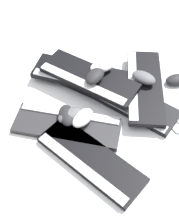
{
  "coord_description": "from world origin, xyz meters",
  "views": [
    {
      "loc": [
        -0.04,
        -0.75,
        1.05
      ],
      "look_at": [
        0.02,
        0.05,
        0.04
      ],
      "focal_mm": 50.0,
      "sensor_mm": 36.0,
      "label": 1
    }
  ],
  "objects_px": {
    "mouse_0": "(177,80)",
    "mouse_1": "(83,118)",
    "keyboard_3": "(90,159)",
    "keyboard_5": "(144,86)",
    "keyboard_4": "(82,75)",
    "keyboard_1": "(96,84)",
    "mouse_3": "(102,66)",
    "mouse_2": "(70,115)",
    "keyboard_0": "(129,101)",
    "keyboard_6": "(89,78)",
    "mouse_6": "(144,78)",
    "mouse_4": "(95,76)",
    "keyboard_2": "(67,125)",
    "mouse_5": "(67,115)"
  },
  "relations": [
    {
      "from": "mouse_5",
      "to": "mouse_2",
      "type": "bearing_deg",
      "value": 84.98
    },
    {
      "from": "mouse_0",
      "to": "keyboard_1",
      "type": "bearing_deg",
      "value": 168.9
    },
    {
      "from": "mouse_4",
      "to": "keyboard_3",
      "type": "bearing_deg",
      "value": -150.36
    },
    {
      "from": "mouse_4",
      "to": "mouse_0",
      "type": "bearing_deg",
      "value": -47.39
    },
    {
      "from": "keyboard_4",
      "to": "keyboard_1",
      "type": "bearing_deg",
      "value": -26.29
    },
    {
      "from": "keyboard_5",
      "to": "mouse_1",
      "type": "bearing_deg",
      "value": -150.4
    },
    {
      "from": "keyboard_1",
      "to": "keyboard_3",
      "type": "relative_size",
      "value": 1.06
    },
    {
      "from": "keyboard_0",
      "to": "keyboard_5",
      "type": "height_order",
      "value": "keyboard_5"
    },
    {
      "from": "keyboard_3",
      "to": "keyboard_6",
      "type": "height_order",
      "value": "keyboard_6"
    },
    {
      "from": "mouse_1",
      "to": "mouse_5",
      "type": "distance_m",
      "value": 0.07
    },
    {
      "from": "keyboard_2",
      "to": "keyboard_0",
      "type": "bearing_deg",
      "value": 21.62
    },
    {
      "from": "keyboard_1",
      "to": "mouse_1",
      "type": "xyz_separation_m",
      "value": [
        -0.07,
        -0.22,
        0.04
      ]
    },
    {
      "from": "mouse_3",
      "to": "mouse_2",
      "type": "bearing_deg",
      "value": 36.54
    },
    {
      "from": "keyboard_0",
      "to": "keyboard_6",
      "type": "distance_m",
      "value": 0.2
    },
    {
      "from": "keyboard_1",
      "to": "mouse_0",
      "type": "height_order",
      "value": "mouse_0"
    },
    {
      "from": "mouse_0",
      "to": "mouse_1",
      "type": "bearing_deg",
      "value": -164.31
    },
    {
      "from": "mouse_1",
      "to": "mouse_5",
      "type": "xyz_separation_m",
      "value": [
        -0.06,
        0.02,
        0.0
      ]
    },
    {
      "from": "keyboard_1",
      "to": "mouse_4",
      "type": "height_order",
      "value": "mouse_4"
    },
    {
      "from": "mouse_4",
      "to": "mouse_6",
      "type": "height_order",
      "value": "mouse_4"
    },
    {
      "from": "keyboard_2",
      "to": "mouse_6",
      "type": "bearing_deg",
      "value": 28.06
    },
    {
      "from": "keyboard_2",
      "to": "mouse_5",
      "type": "height_order",
      "value": "mouse_5"
    },
    {
      "from": "keyboard_1",
      "to": "mouse_0",
      "type": "distance_m",
      "value": 0.38
    },
    {
      "from": "keyboard_4",
      "to": "keyboard_5",
      "type": "height_order",
      "value": "same"
    },
    {
      "from": "mouse_2",
      "to": "mouse_6",
      "type": "bearing_deg",
      "value": 177.16
    },
    {
      "from": "keyboard_1",
      "to": "keyboard_2",
      "type": "relative_size",
      "value": 0.96
    },
    {
      "from": "keyboard_5",
      "to": "keyboard_0",
      "type": "bearing_deg",
      "value": -142.25
    },
    {
      "from": "mouse_0",
      "to": "mouse_1",
      "type": "distance_m",
      "value": 0.5
    },
    {
      "from": "mouse_3",
      "to": "mouse_6",
      "type": "distance_m",
      "value": 0.19
    },
    {
      "from": "keyboard_5",
      "to": "mouse_2",
      "type": "height_order",
      "value": "mouse_2"
    },
    {
      "from": "keyboard_0",
      "to": "mouse_6",
      "type": "distance_m",
      "value": 0.12
    },
    {
      "from": "mouse_0",
      "to": "mouse_2",
      "type": "relative_size",
      "value": 1.0
    },
    {
      "from": "keyboard_2",
      "to": "mouse_6",
      "type": "xyz_separation_m",
      "value": [
        0.35,
        0.18,
        0.07
      ]
    },
    {
      "from": "keyboard_1",
      "to": "mouse_5",
      "type": "relative_size",
      "value": 4.06
    },
    {
      "from": "mouse_1",
      "to": "mouse_2",
      "type": "xyz_separation_m",
      "value": [
        -0.05,
        0.02,
        0.0
      ]
    },
    {
      "from": "keyboard_0",
      "to": "keyboard_3",
      "type": "xyz_separation_m",
      "value": [
        -0.19,
        -0.28,
        0.0
      ]
    },
    {
      "from": "keyboard_0",
      "to": "keyboard_5",
      "type": "bearing_deg",
      "value": 37.75
    },
    {
      "from": "mouse_4",
      "to": "mouse_6",
      "type": "bearing_deg",
      "value": -51.98
    },
    {
      "from": "mouse_1",
      "to": "keyboard_5",
      "type": "bearing_deg",
      "value": -19.11
    },
    {
      "from": "mouse_4",
      "to": "mouse_2",
      "type": "bearing_deg",
      "value": -178.82
    },
    {
      "from": "mouse_0",
      "to": "keyboard_3",
      "type": "bearing_deg",
      "value": -147.8
    },
    {
      "from": "mouse_3",
      "to": "keyboard_4",
      "type": "bearing_deg",
      "value": -30.45
    },
    {
      "from": "keyboard_1",
      "to": "mouse_2",
      "type": "relative_size",
      "value": 4.06
    },
    {
      "from": "keyboard_3",
      "to": "mouse_6",
      "type": "xyz_separation_m",
      "value": [
        0.26,
        0.35,
        0.07
      ]
    },
    {
      "from": "keyboard_3",
      "to": "keyboard_5",
      "type": "distance_m",
      "value": 0.43
    },
    {
      "from": "mouse_2",
      "to": "keyboard_4",
      "type": "bearing_deg",
      "value": -133.34
    },
    {
      "from": "keyboard_1",
      "to": "mouse_6",
      "type": "xyz_separation_m",
      "value": [
        0.21,
        -0.04,
        0.07
      ]
    },
    {
      "from": "keyboard_1",
      "to": "mouse_3",
      "type": "xyz_separation_m",
      "value": [
        0.03,
        0.01,
        0.1
      ]
    },
    {
      "from": "keyboard_3",
      "to": "keyboard_5",
      "type": "relative_size",
      "value": 0.92
    },
    {
      "from": "mouse_5",
      "to": "keyboard_3",
      "type": "bearing_deg",
      "value": 16.03
    },
    {
      "from": "mouse_0",
      "to": "mouse_6",
      "type": "relative_size",
      "value": 1.0
    }
  ]
}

